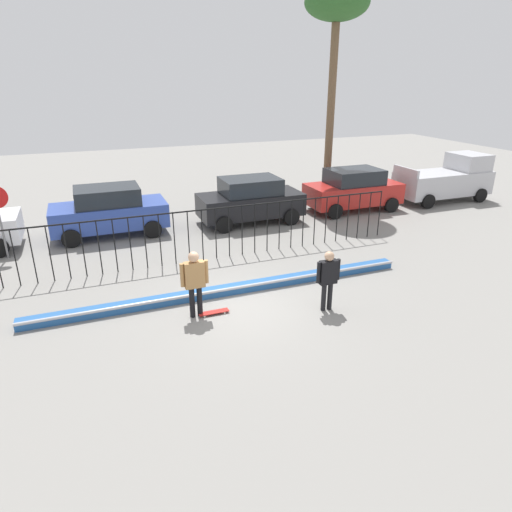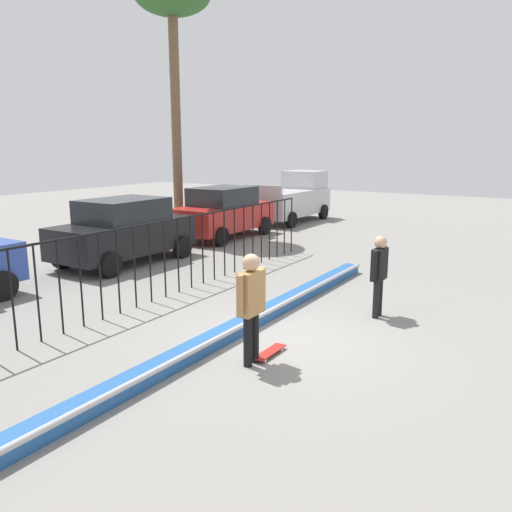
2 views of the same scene
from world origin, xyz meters
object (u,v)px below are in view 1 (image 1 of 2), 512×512
at_px(skateboard, 214,312).
at_px(parked_car_blue, 109,211).
at_px(parked_car_black, 250,200).
at_px(skateboarder, 195,278).
at_px(camera_operator, 328,275).
at_px(palm_tree_tall, 337,12).
at_px(pickup_truck, 446,180).
at_px(parked_car_red, 353,189).

height_order(skateboard, parked_car_blue, parked_car_blue).
height_order(parked_car_blue, parked_car_black, same).
height_order(skateboarder, parked_car_black, parked_car_black).
xyz_separation_m(camera_operator, palm_tree_tall, (5.53, 9.89, 7.35)).
xyz_separation_m(parked_car_blue, parked_car_black, (5.65, -0.46, 0.00)).
bearing_deg(parked_car_black, palm_tree_tall, 22.35).
xyz_separation_m(skateboarder, pickup_truck, (14.46, 7.01, -0.04)).
bearing_deg(pickup_truck, skateboarder, -149.26).
bearing_deg(skateboarder, palm_tree_tall, 23.01).
bearing_deg(camera_operator, pickup_truck, -129.66).
xyz_separation_m(parked_car_black, pickup_truck, (10.33, -0.04, 0.06)).
distance_m(camera_operator, pickup_truck, 13.68).
xyz_separation_m(skateboard, parked_car_red, (8.74, 7.19, 0.91)).
bearing_deg(pickup_truck, parked_car_red, -176.29).
bearing_deg(skateboard, parked_car_blue, 108.50).
xyz_separation_m(skateboard, parked_car_black, (3.69, 7.13, 0.91)).
relative_size(camera_operator, palm_tree_tall, 0.18).
relative_size(skateboarder, camera_operator, 1.08).
relative_size(skateboard, parked_car_blue, 0.19).
bearing_deg(skateboard, palm_tree_tall, 51.21).
distance_m(pickup_truck, palm_tree_tall, 9.43).
distance_m(camera_operator, palm_tree_tall, 13.51).
bearing_deg(skateboarder, parked_car_blue, 78.95).
relative_size(parked_car_blue, pickup_truck, 0.91).
distance_m(skateboarder, parked_car_black, 8.17).
height_order(camera_operator, parked_car_blue, parked_car_blue).
height_order(camera_operator, palm_tree_tall, palm_tree_tall).
xyz_separation_m(skateboarder, parked_car_red, (9.19, 7.12, -0.10)).
distance_m(skateboarder, skateboard, 1.11).
relative_size(parked_car_red, pickup_truck, 0.91).
relative_size(skateboard, parked_car_red, 0.19).
height_order(camera_operator, pickup_truck, pickup_truck).
bearing_deg(pickup_truck, skateboard, -148.31).
xyz_separation_m(parked_car_red, palm_tree_tall, (-0.34, 1.86, 7.38)).
bearing_deg(pickup_truck, palm_tree_tall, 165.55).
relative_size(skateboard, parked_car_black, 0.19).
distance_m(camera_operator, parked_car_blue, 9.71).
relative_size(camera_operator, parked_car_red, 0.39).
relative_size(skateboarder, palm_tree_tall, 0.19).
height_order(camera_operator, parked_car_black, parked_car_black).
xyz_separation_m(skateboard, parked_car_blue, (-1.95, 7.59, 0.91)).
bearing_deg(parked_car_black, skateboarder, -120.30).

